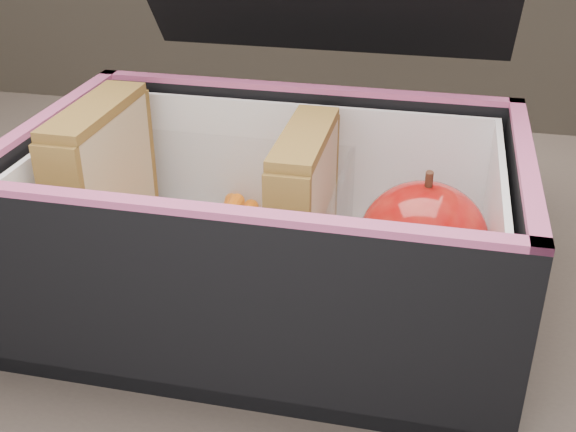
# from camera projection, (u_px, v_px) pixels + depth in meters

# --- Properties ---
(kitchen_table) EXTENTS (1.20, 0.80, 0.75)m
(kitchen_table) POSITION_uv_depth(u_px,v_px,m) (319.00, 432.00, 0.52)
(kitchen_table) COLOR brown
(kitchen_table) RESTS_ON ground
(lunch_bag) EXTENTS (0.32, 0.34, 0.28)m
(lunch_bag) POSITION_uv_depth(u_px,v_px,m) (272.00, 212.00, 0.48)
(lunch_bag) COLOR black
(lunch_bag) RESTS_ON kitchen_table
(plastic_tub) EXTENTS (0.19, 0.13, 0.08)m
(plastic_tub) POSITION_uv_depth(u_px,v_px,m) (203.00, 225.00, 0.49)
(plastic_tub) COLOR white
(plastic_tub) RESTS_ON lunch_bag
(sandwich_left) EXTENTS (0.03, 0.11, 0.12)m
(sandwich_left) POSITION_uv_depth(u_px,v_px,m) (104.00, 186.00, 0.50)
(sandwich_left) COLOR #CDB484
(sandwich_left) RESTS_ON plastic_tub
(sandwich_right) EXTENTS (0.03, 0.10, 0.11)m
(sandwich_right) POSITION_uv_depth(u_px,v_px,m) (304.00, 211.00, 0.47)
(sandwich_right) COLOR #CDB484
(sandwich_right) RESTS_ON plastic_tub
(carrot_sticks) EXTENTS (0.05, 0.15, 0.03)m
(carrot_sticks) POSITION_uv_depth(u_px,v_px,m) (211.00, 248.00, 0.50)
(carrot_sticks) COLOR orange
(carrot_sticks) RESTS_ON plastic_tub
(paper_napkin) EXTENTS (0.10, 0.10, 0.01)m
(paper_napkin) POSITION_uv_depth(u_px,v_px,m) (417.00, 288.00, 0.49)
(paper_napkin) COLOR white
(paper_napkin) RESTS_ON lunch_bag
(red_apple) EXTENTS (0.08, 0.08, 0.09)m
(red_apple) POSITION_uv_depth(u_px,v_px,m) (423.00, 240.00, 0.46)
(red_apple) COLOR #970004
(red_apple) RESTS_ON paper_napkin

